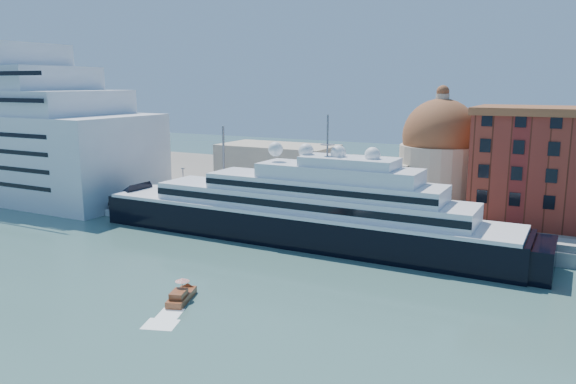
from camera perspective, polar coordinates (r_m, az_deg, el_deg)
The scene contains 9 objects.
ground at distance 91.47m, azimuth -7.67°, elevation -8.14°, with size 400.00×400.00×0.00m, color #3A645B.
quay at distance 119.21m, azimuth 1.83°, elevation -2.87°, with size 180.00×10.00×2.50m, color gray.
land at distance 156.32m, azimuth 8.45°, elevation 0.26°, with size 260.00×72.00×2.00m, color slate.
quay_fence at distance 114.86m, azimuth 0.85°, elevation -2.45°, with size 180.00×0.10×1.20m, color slate.
superyacht at distance 108.59m, azimuth -0.45°, elevation -2.27°, with size 94.91×13.16×28.36m.
service_barge at distance 131.89m, azimuth -15.77°, elevation -2.16°, with size 11.66×4.54×2.57m.
water_taxi at distance 80.68m, azimuth -10.81°, elevation -10.31°, with size 4.43×7.24×3.26m.
church at distance 136.53m, azimuth 8.66°, elevation 2.92°, with size 66.00×18.00×25.50m.
lamp_posts at distance 121.99m, azimuth -3.86°, elevation 1.55°, with size 120.80×2.40×18.00m.
Camera 1 is at (50.70, -70.03, 29.87)m, focal length 35.00 mm.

